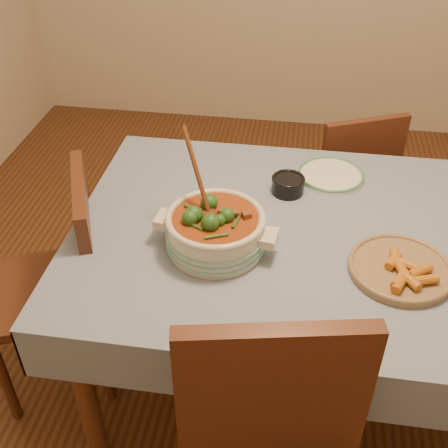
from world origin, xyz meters
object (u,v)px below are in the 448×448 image
(stew_casserole, at_px, (215,228))
(condiment_bowl, at_px, (288,184))
(chair_far, at_px, (347,179))
(dining_table, at_px, (328,257))
(chair_left, at_px, (64,275))
(fried_plate, at_px, (401,267))
(white_plate, at_px, (331,175))

(stew_casserole, bearing_deg, condiment_bowl, 59.32)
(condiment_bowl, relative_size, chair_far, 0.16)
(dining_table, height_order, chair_left, chair_left)
(condiment_bowl, bearing_deg, fried_plate, -46.32)
(fried_plate, height_order, chair_left, chair_left)
(chair_far, xyz_separation_m, chair_left, (-1.03, -0.88, 0.05))
(chair_left, bearing_deg, dining_table, 71.49)
(white_plate, height_order, chair_left, chair_left)
(white_plate, relative_size, condiment_bowl, 2.41)
(white_plate, relative_size, chair_left, 0.35)
(chair_left, bearing_deg, fried_plate, 63.30)
(stew_casserole, height_order, condiment_bowl, stew_casserole)
(chair_far, bearing_deg, chair_left, 16.39)
(stew_casserole, relative_size, chair_far, 0.48)
(dining_table, relative_size, chair_far, 2.07)
(chair_left, bearing_deg, white_plate, 91.38)
(white_plate, xyz_separation_m, fried_plate, (0.20, -0.49, 0.01))
(dining_table, height_order, white_plate, white_plate)
(dining_table, bearing_deg, white_plate, 90.31)
(dining_table, bearing_deg, chair_left, -176.28)
(stew_casserole, height_order, white_plate, stew_casserole)
(white_plate, xyz_separation_m, condiment_bowl, (-0.15, -0.12, 0.02))
(dining_table, relative_size, condiment_bowl, 12.85)
(condiment_bowl, height_order, fried_plate, condiment_bowl)
(dining_table, height_order, stew_casserole, stew_casserole)
(chair_far, bearing_deg, fried_plate, 71.44)
(chair_left, bearing_deg, stew_casserole, 61.93)
(condiment_bowl, bearing_deg, dining_table, -55.44)
(dining_table, bearing_deg, fried_plate, -36.37)
(fried_plate, bearing_deg, condiment_bowl, 133.68)
(dining_table, relative_size, fried_plate, 5.08)
(stew_casserole, xyz_separation_m, condiment_bowl, (0.20, 0.34, -0.04))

